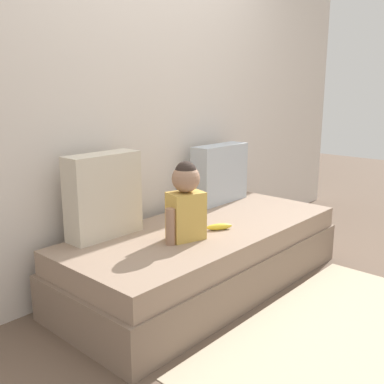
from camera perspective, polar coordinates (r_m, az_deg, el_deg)
name	(u,v)px	position (r m, az deg, el deg)	size (l,w,h in m)	color
ground_plane	(205,285)	(3.04, 1.70, -11.73)	(12.00, 12.00, 0.00)	brown
back_wall	(144,87)	(3.14, -6.11, 13.15)	(5.20, 0.10, 2.56)	silver
couch	(205,256)	(2.96, 1.73, -8.19)	(2.00, 0.85, 0.41)	#826C5B
throw_pillow_left	(104,196)	(2.69, -11.22, -0.46)	(0.46, 0.16, 0.50)	beige
throw_pillow_right	(220,174)	(3.45, 3.57, 2.35)	(0.50, 0.16, 0.44)	#B2BCC6
toddler	(186,201)	(2.59, -0.78, -1.10)	(0.31, 0.19, 0.47)	gold
banana	(219,227)	(2.82, 3.50, -4.43)	(0.17, 0.04, 0.04)	yellow
floor_rug	(347,338)	(2.59, 19.19, -17.19)	(1.80, 1.00, 0.01)	beige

